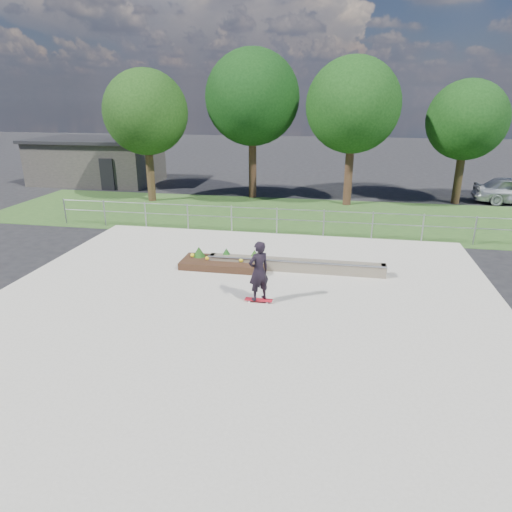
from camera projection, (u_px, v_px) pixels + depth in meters
The scene contains 12 objects.
ground at pixel (239, 310), 12.82m from camera, with size 120.00×120.00×0.00m, color black.
grass_verge at pixel (286, 215), 23.03m from camera, with size 30.00×8.00×0.02m, color #2A4B1E.
concrete_slab at pixel (239, 309), 12.81m from camera, with size 15.00×15.00×0.06m, color #AEA99A.
fence at pixel (277, 218), 19.53m from camera, with size 20.06×0.06×1.20m.
building at pixel (97, 160), 31.43m from camera, with size 8.40×5.40×3.00m.
tree_far_left at pixel (146, 113), 24.66m from camera, with size 4.55×4.55×7.15m.
tree_mid_left at pixel (252, 98), 25.32m from camera, with size 5.25×5.25×8.25m.
tree_mid_right at pixel (353, 106), 23.57m from camera, with size 4.90×4.90×7.70m.
tree_far_right at pixel (467, 120), 24.18m from camera, with size 4.20×4.20×6.60m.
grind_ledge at pixel (295, 265), 15.45m from camera, with size 6.00×0.44×0.43m.
planter_bed at pixel (225, 262), 15.84m from camera, with size 3.00×1.20×0.61m.
skateboarder at pixel (259, 271), 12.86m from camera, with size 0.80×0.73×1.84m.
Camera 1 is at (2.57, -11.32, 5.66)m, focal length 32.00 mm.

